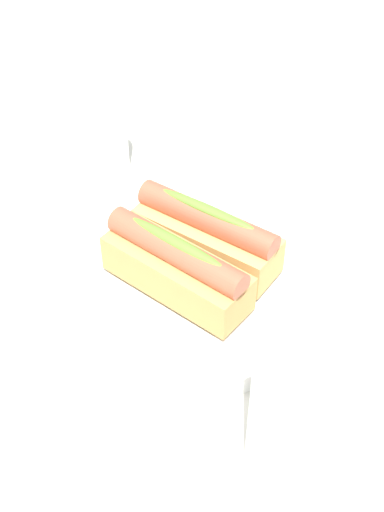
% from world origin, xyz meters
% --- Properties ---
extents(ground_plane, '(2.40, 2.40, 0.00)m').
position_xyz_m(ground_plane, '(0.00, 0.00, 0.00)').
color(ground_plane, silver).
extents(serving_bowl, '(0.27, 0.27, 0.03)m').
position_xyz_m(serving_bowl, '(0.02, 0.02, 0.02)').
color(serving_bowl, white).
rests_on(serving_bowl, ground_plane).
extents(hotdog_front, '(0.16, 0.09, 0.06)m').
position_xyz_m(hotdog_front, '(0.02, -0.01, 0.06)').
color(hotdog_front, tan).
rests_on(hotdog_front, serving_bowl).
extents(hotdog_back, '(0.16, 0.08, 0.06)m').
position_xyz_m(hotdog_back, '(0.01, 0.04, 0.06)').
color(hotdog_back, tan).
rests_on(hotdog_back, serving_bowl).
extents(water_glass, '(0.07, 0.07, 0.09)m').
position_xyz_m(water_glass, '(0.25, -0.03, 0.04)').
color(water_glass, white).
rests_on(water_glass, ground_plane).
extents(napkin_box, '(0.12, 0.07, 0.15)m').
position_xyz_m(napkin_box, '(-0.22, 0.09, 0.07)').
color(napkin_box, white).
rests_on(napkin_box, ground_plane).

